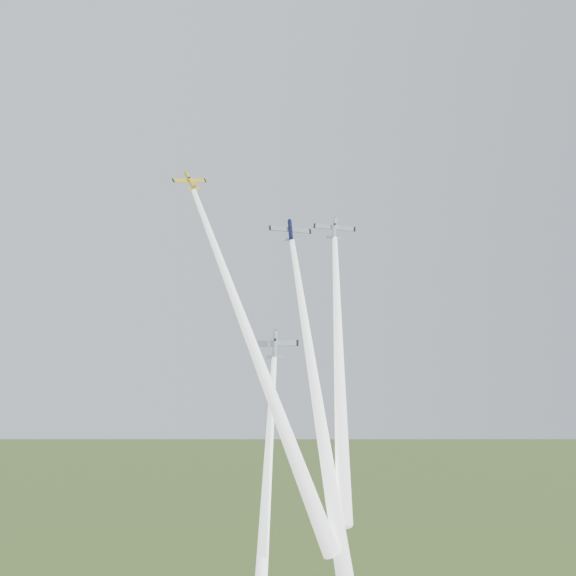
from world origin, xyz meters
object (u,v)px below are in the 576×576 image
object	(u,v)px
plane_silver_low	(275,345)
plane_navy	(290,231)
plane_yellow	(190,181)
plane_silver_right	(334,228)

from	to	relation	value
plane_silver_low	plane_navy	bearing A→B (deg)	65.30
plane_yellow	plane_navy	world-z (taller)	plane_yellow
plane_navy	plane_silver_low	world-z (taller)	plane_navy
plane_silver_right	plane_silver_low	xyz separation A→B (m)	(-12.64, -4.58, -22.87)
plane_navy	plane_silver_right	xyz separation A→B (m)	(8.73, -0.03, 0.85)
plane_yellow	plane_silver_right	xyz separation A→B (m)	(27.34, -5.87, -9.27)
plane_silver_low	plane_yellow	bearing A→B (deg)	160.23
plane_yellow	plane_silver_low	bearing A→B (deg)	-50.63
plane_yellow	plane_silver_low	xyz separation A→B (m)	(14.70, -10.45, -32.14)
plane_yellow	plane_silver_right	bearing A→B (deg)	-27.34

